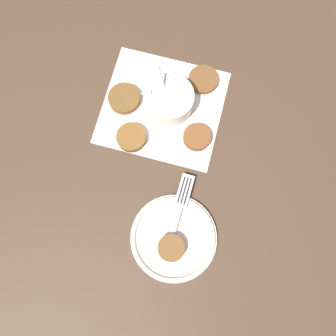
{
  "coord_description": "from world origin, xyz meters",
  "views": [
    {
      "loc": [
        -0.05,
        0.3,
        0.74
      ],
      "look_at": [
        -0.03,
        0.14,
        0.02
      ],
      "focal_mm": 35.0,
      "sensor_mm": 36.0,
      "label": 1
    }
  ],
  "objects_px": {
    "sauce_bowl": "(169,101)",
    "fork": "(180,207)",
    "serving_plate": "(174,238)",
    "fritter_on_plate": "(171,248)"
  },
  "relations": [
    {
      "from": "fritter_on_plate",
      "to": "fork",
      "type": "bearing_deg",
      "value": -95.04
    },
    {
      "from": "sauce_bowl",
      "to": "serving_plate",
      "type": "relative_size",
      "value": 0.65
    },
    {
      "from": "serving_plate",
      "to": "fork",
      "type": "relative_size",
      "value": 0.96
    },
    {
      "from": "serving_plate",
      "to": "fritter_on_plate",
      "type": "relative_size",
      "value": 3.27
    },
    {
      "from": "serving_plate",
      "to": "fritter_on_plate",
      "type": "height_order",
      "value": "fritter_on_plate"
    },
    {
      "from": "fritter_on_plate",
      "to": "fork",
      "type": "height_order",
      "value": "fritter_on_plate"
    },
    {
      "from": "fritter_on_plate",
      "to": "serving_plate",
      "type": "bearing_deg",
      "value": -97.37
    },
    {
      "from": "serving_plate",
      "to": "fritter_on_plate",
      "type": "distance_m",
      "value": 0.03
    },
    {
      "from": "sauce_bowl",
      "to": "fork",
      "type": "relative_size",
      "value": 0.62
    },
    {
      "from": "fork",
      "to": "fritter_on_plate",
      "type": "bearing_deg",
      "value": 84.96
    }
  ]
}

